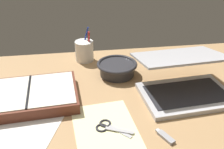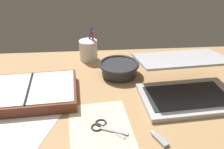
{
  "view_description": "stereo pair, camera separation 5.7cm",
  "coord_description": "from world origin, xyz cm",
  "px_view_note": "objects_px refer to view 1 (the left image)",
  "views": [
    {
      "loc": [
        -12.74,
        -71.36,
        56.19
      ],
      "look_at": [
        -0.42,
        11.18,
        9.0
      ],
      "focal_mm": 40.0,
      "sensor_mm": 36.0,
      "label": 1
    },
    {
      "loc": [
        -7.04,
        -72.01,
        56.19
      ],
      "look_at": [
        -0.42,
        11.18,
        9.0
      ],
      "focal_mm": 40.0,
      "sensor_mm": 36.0,
      "label": 2
    }
  ],
  "objects_px": {
    "laptop": "(184,81)",
    "bowl": "(117,68)",
    "pen_cup": "(84,51)",
    "planner": "(30,96)",
    "scissors": "(107,127)"
  },
  "relations": [
    {
      "from": "pen_cup",
      "to": "planner",
      "type": "relative_size",
      "value": 0.45
    },
    {
      "from": "planner",
      "to": "scissors",
      "type": "height_order",
      "value": "planner"
    },
    {
      "from": "bowl",
      "to": "scissors",
      "type": "height_order",
      "value": "bowl"
    },
    {
      "from": "laptop",
      "to": "scissors",
      "type": "bearing_deg",
      "value": -157.63
    },
    {
      "from": "planner",
      "to": "scissors",
      "type": "distance_m",
      "value": 0.32
    },
    {
      "from": "laptop",
      "to": "bowl",
      "type": "xyz_separation_m",
      "value": [
        -0.23,
        0.18,
        -0.02
      ]
    },
    {
      "from": "scissors",
      "to": "bowl",
      "type": "bearing_deg",
      "value": 110.64
    },
    {
      "from": "laptop",
      "to": "bowl",
      "type": "distance_m",
      "value": 0.29
    },
    {
      "from": "bowl",
      "to": "pen_cup",
      "type": "relative_size",
      "value": 1.09
    },
    {
      "from": "bowl",
      "to": "pen_cup",
      "type": "bearing_deg",
      "value": 128.67
    },
    {
      "from": "pen_cup",
      "to": "planner",
      "type": "distance_m",
      "value": 0.38
    },
    {
      "from": "pen_cup",
      "to": "planner",
      "type": "height_order",
      "value": "pen_cup"
    },
    {
      "from": "bowl",
      "to": "planner",
      "type": "relative_size",
      "value": 0.49
    },
    {
      "from": "planner",
      "to": "pen_cup",
      "type": "bearing_deg",
      "value": 51.06
    },
    {
      "from": "scissors",
      "to": "planner",
      "type": "bearing_deg",
      "value": 179.62
    }
  ]
}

